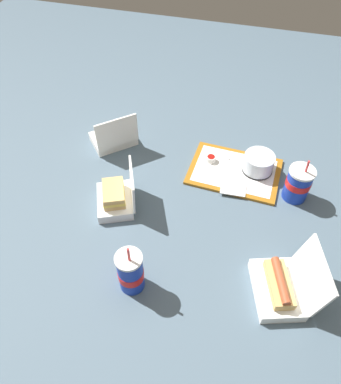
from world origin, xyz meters
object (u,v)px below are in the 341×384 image
clamshell_hotdog_front (114,136)px  soda_cup_back (298,183)px  cake_container (258,163)px  soda_cup_front (131,272)px  ketchup_cup (211,158)px  food_tray (234,172)px  clamshell_hotdog_back (282,286)px  clamshell_sandwich_right (116,197)px  plastic_fork (218,154)px

clamshell_hotdog_front → soda_cup_back: soda_cup_back is taller
cake_container → soda_cup_front: soda_cup_front is taller
ketchup_cup → food_tray: bearing=-16.0°
clamshell_hotdog_front → clamshell_hotdog_back: clamshell_hotdog_back is taller
clamshell_sandwich_right → soda_cup_front: bearing=-61.8°
ketchup_cup → soda_cup_back: (0.35, -0.10, 0.05)m
clamshell_hotdog_front → clamshell_hotdog_back: (0.77, -0.54, 0.00)m
cake_container → clamshell_hotdog_front: size_ratio=0.55×
cake_container → plastic_fork: (-0.17, 0.05, -0.03)m
clamshell_hotdog_front → clamshell_sandwich_right: clamshell_hotdog_front is taller
ketchup_cup → plastic_fork: ketchup_cup is taller
food_tray → clamshell_hotdog_front: size_ratio=1.65×
food_tray → clamshell_sandwich_right: 0.51m
ketchup_cup → soda_cup_back: bearing=-15.7°
food_tray → soda_cup_front: soda_cup_front is taller
ketchup_cup → clamshell_hotdog_front: (-0.44, 0.01, 0.01)m
clamshell_hotdog_front → soda_cup_front: 0.71m
clamshell_hotdog_back → soda_cup_front: size_ratio=1.11×
plastic_fork → clamshell_hotdog_front: size_ratio=0.47×
clamshell_hotdog_front → soda_cup_back: bearing=-8.1°
cake_container → ketchup_cup: 0.20m
clamshell_sandwich_right → soda_cup_front: (0.17, -0.31, 0.04)m
food_tray → clamshell_hotdog_front: 0.55m
plastic_fork → soda_cup_front: 0.69m
soda_cup_back → soda_cup_front: 0.72m
soda_cup_front → food_tray: bearing=67.4°
cake_container → soda_cup_back: (0.16, -0.10, 0.03)m
food_tray → cake_container: 0.10m
soda_cup_front → cake_container: bearing=61.6°
ketchup_cup → plastic_fork: (0.02, 0.05, -0.01)m
clamshell_hotdog_front → food_tray: bearing=-4.7°
soda_cup_back → ketchup_cup: bearing=164.3°
clamshell_hotdog_front → clamshell_hotdog_back: bearing=-35.2°
food_tray → clamshell_sandwich_right: size_ratio=1.76×
clamshell_hotdog_front → clamshell_sandwich_right: bearing=-67.6°
cake_container → plastic_fork: size_ratio=1.16×
cake_container → clamshell_sandwich_right: clamshell_sandwich_right is taller
ketchup_cup → clamshell_hotdog_front: size_ratio=0.17×
plastic_fork → soda_cup_back: size_ratio=0.53×
plastic_fork → soda_cup_front: bearing=-83.3°
food_tray → soda_cup_back: bearing=-15.5°
ketchup_cup → plastic_fork: 0.05m
soda_cup_front → soda_cup_back: bearing=46.8°
clamshell_sandwich_right → clamshell_hotdog_back: clamshell_hotdog_back is taller
food_tray → soda_cup_back: 0.27m
plastic_fork → clamshell_hotdog_back: 0.65m
cake_container → ketchup_cup: bearing=179.4°
plastic_fork → soda_cup_back: 0.37m
food_tray → soda_cup_front: size_ratio=1.69×
food_tray → cake_container: (0.09, 0.03, 0.04)m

